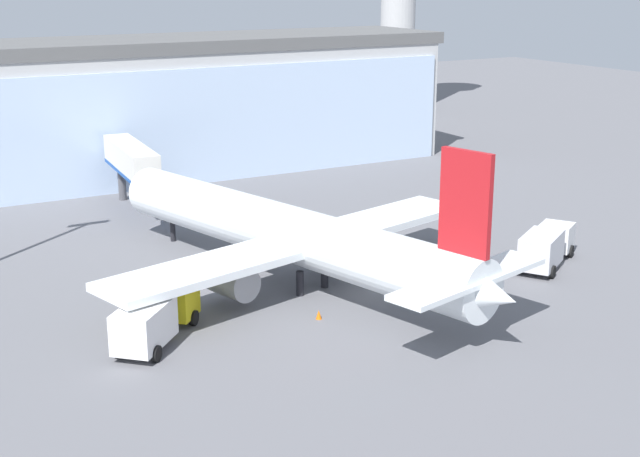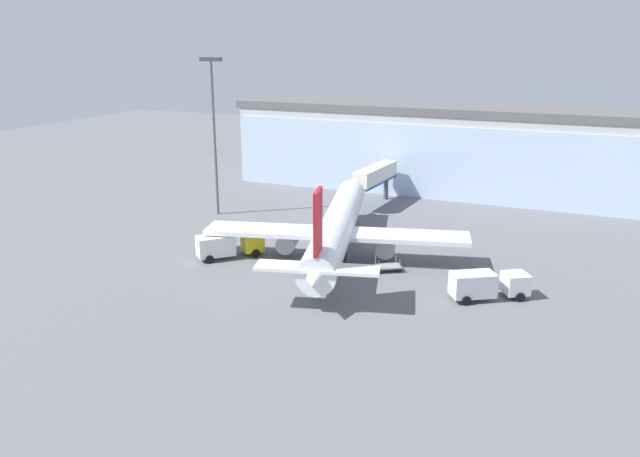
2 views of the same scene
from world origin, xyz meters
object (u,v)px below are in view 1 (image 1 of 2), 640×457
(jet_bridge, at_px, (131,161))
(catering_truck, at_px, (155,317))
(baggage_cart, at_px, (391,269))
(safety_cone_wingtip, at_px, (482,262))
(fuel_truck, at_px, (546,246))
(airplane, at_px, (292,235))
(safety_cone_nose, at_px, (319,315))

(jet_bridge, bearing_deg, catering_truck, 168.86)
(jet_bridge, relative_size, baggage_cart, 3.55)
(baggage_cart, bearing_deg, safety_cone_wingtip, -42.54)
(jet_bridge, relative_size, fuel_truck, 1.55)
(jet_bridge, distance_m, airplane, 23.51)
(catering_truck, bearing_deg, fuel_truck, -47.46)
(fuel_truck, height_order, baggage_cart, fuel_truck)
(airplane, relative_size, safety_cone_nose, 63.57)
(airplane, relative_size, safety_cone_wingtip, 63.57)
(jet_bridge, xyz_separation_m, airplane, (2.95, -23.31, -1.02))
(jet_bridge, relative_size, airplane, 0.33)
(airplane, bearing_deg, baggage_cart, -121.68)
(baggage_cart, distance_m, safety_cone_nose, 9.06)
(catering_truck, height_order, baggage_cart, catering_truck)
(safety_cone_nose, height_order, safety_cone_wingtip, same)
(jet_bridge, bearing_deg, airplane, -167.72)
(airplane, bearing_deg, safety_cone_nose, 151.98)
(airplane, xyz_separation_m, safety_cone_wingtip, (13.31, -3.33, -3.08))
(jet_bridge, height_order, safety_cone_wingtip, jet_bridge)
(catering_truck, relative_size, fuel_truck, 0.92)
(catering_truck, xyz_separation_m, safety_cone_wingtip, (24.39, 1.35, -1.19))
(airplane, height_order, safety_cone_nose, airplane)
(jet_bridge, height_order, safety_cone_nose, jet_bridge)
(catering_truck, relative_size, safety_cone_wingtip, 12.29)
(jet_bridge, xyz_separation_m, safety_cone_wingtip, (16.26, -26.64, -4.10))
(airplane, height_order, fuel_truck, airplane)
(airplane, height_order, safety_cone_wingtip, airplane)
(safety_cone_nose, relative_size, safety_cone_wingtip, 1.00)
(catering_truck, height_order, safety_cone_nose, catering_truck)
(baggage_cart, xyz_separation_m, safety_cone_wingtip, (6.82, -1.28, -0.23))
(catering_truck, distance_m, baggage_cart, 17.79)
(airplane, height_order, baggage_cart, airplane)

